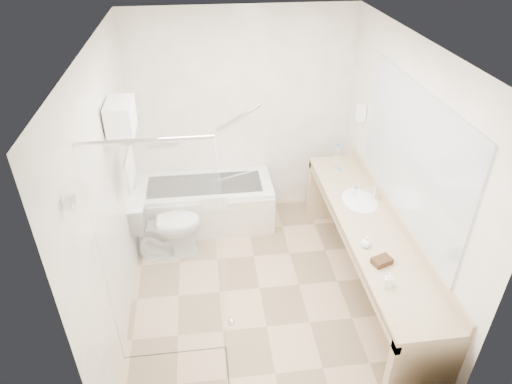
{
  "coord_description": "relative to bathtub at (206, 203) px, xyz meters",
  "views": [
    {
      "loc": [
        -0.47,
        -3.42,
        3.4
      ],
      "look_at": [
        0.0,
        0.3,
        1.0
      ],
      "focal_mm": 32.0,
      "sensor_mm": 36.0,
      "label": 1
    }
  ],
  "objects": [
    {
      "name": "floor",
      "position": [
        0.5,
        -1.24,
        -0.28
      ],
      "size": [
        3.2,
        3.2,
        0.0
      ],
      "primitive_type": "plane",
      "color": "tan",
      "rests_on": "ground"
    },
    {
      "name": "ceiling",
      "position": [
        0.5,
        -1.24,
        2.22
      ],
      "size": [
        2.6,
        3.2,
        0.1
      ],
      "primitive_type": "cube",
      "color": "white",
      "rests_on": "wall_back"
    },
    {
      "name": "wall_back",
      "position": [
        0.5,
        0.36,
        0.97
      ],
      "size": [
        2.6,
        0.1,
        2.5
      ],
      "primitive_type": "cube",
      "color": "white",
      "rests_on": "ground"
    },
    {
      "name": "wall_front",
      "position": [
        0.5,
        -2.84,
        0.97
      ],
      "size": [
        2.6,
        0.1,
        2.5
      ],
      "primitive_type": "cube",
      "color": "white",
      "rests_on": "ground"
    },
    {
      "name": "wall_left",
      "position": [
        -0.8,
        -1.24,
        0.97
      ],
      "size": [
        0.1,
        3.2,
        2.5
      ],
      "primitive_type": "cube",
      "color": "white",
      "rests_on": "ground"
    },
    {
      "name": "wall_right",
      "position": [
        1.8,
        -1.24,
        0.97
      ],
      "size": [
        0.1,
        3.2,
        2.5
      ],
      "primitive_type": "cube",
      "color": "white",
      "rests_on": "ground"
    },
    {
      "name": "bathtub",
      "position": [
        0.0,
        0.0,
        0.0
      ],
      "size": [
        1.6,
        0.73,
        0.59
      ],
      "color": "white",
      "rests_on": "floor"
    },
    {
      "name": "grab_bar_short",
      "position": [
        -0.45,
        0.32,
        0.67
      ],
      "size": [
        0.4,
        0.03,
        0.03
      ],
      "primitive_type": "cylinder",
      "rotation": [
        0.0,
        1.57,
        0.0
      ],
      "color": "silver",
      "rests_on": "wall_back"
    },
    {
      "name": "grab_bar_long",
      "position": [
        0.45,
        0.32,
        0.97
      ],
      "size": [
        0.53,
        0.03,
        0.33
      ],
      "primitive_type": "cylinder",
      "rotation": [
        0.0,
        1.05,
        0.0
      ],
      "color": "silver",
      "rests_on": "wall_back"
    },
    {
      "name": "shower_enclosure",
      "position": [
        -0.13,
        -2.16,
        0.79
      ],
      "size": [
        0.96,
        0.91,
        2.11
      ],
      "color": "silver",
      "rests_on": "floor"
    },
    {
      "name": "towel_shelf",
      "position": [
        -0.67,
        -0.89,
        1.48
      ],
      "size": [
        0.24,
        0.55,
        0.81
      ],
      "color": "silver",
      "rests_on": "wall_left"
    },
    {
      "name": "vanity_counter",
      "position": [
        1.52,
        -1.39,
        0.36
      ],
      "size": [
        0.55,
        2.7,
        0.95
      ],
      "color": "tan",
      "rests_on": "floor"
    },
    {
      "name": "sink",
      "position": [
        1.55,
        -0.99,
        0.54
      ],
      "size": [
        0.4,
        0.52,
        0.14
      ],
      "primitive_type": "ellipsoid",
      "color": "white",
      "rests_on": "vanity_counter"
    },
    {
      "name": "faucet",
      "position": [
        1.7,
        -0.99,
        0.65
      ],
      "size": [
        0.03,
        0.03,
        0.14
      ],
      "primitive_type": "cylinder",
      "color": "silver",
      "rests_on": "vanity_counter"
    },
    {
      "name": "mirror",
      "position": [
        1.79,
        -1.39,
        1.27
      ],
      "size": [
        0.02,
        2.0,
        1.2
      ],
      "primitive_type": "cube",
      "color": "silver",
      "rests_on": "wall_right"
    },
    {
      "name": "hairdryer_unit",
      "position": [
        1.75,
        -0.19,
        1.17
      ],
      "size": [
        0.08,
        0.1,
        0.18
      ],
      "primitive_type": "cube",
      "color": "white",
      "rests_on": "wall_right"
    },
    {
      "name": "toilet",
      "position": [
        -0.45,
        -0.54,
        0.11
      ],
      "size": [
        0.82,
        0.5,
        0.77
      ],
      "primitive_type": "imported",
      "rotation": [
        0.0,
        0.0,
        1.66
      ],
      "color": "white",
      "rests_on": "floor"
    },
    {
      "name": "amenity_basket",
      "position": [
        1.43,
        -1.94,
        0.6
      ],
      "size": [
        0.19,
        0.16,
        0.05
      ],
      "primitive_type": "cube",
      "rotation": [
        0.0,
        0.0,
        0.34
      ],
      "color": "#472F19",
      "rests_on": "vanity_counter"
    },
    {
      "name": "soap_bottle_a",
      "position": [
        1.38,
        -2.2,
        0.61
      ],
      "size": [
        0.09,
        0.14,
        0.06
      ],
      "primitive_type": "imported",
      "rotation": [
        0.0,
        0.0,
        -0.27
      ],
      "color": "white",
      "rests_on": "vanity_counter"
    },
    {
      "name": "soap_bottle_b",
      "position": [
        1.37,
        -1.7,
        0.62
      ],
      "size": [
        0.1,
        0.12,
        0.08
      ],
      "primitive_type": "imported",
      "rotation": [
        0.0,
        0.0,
        0.12
      ],
      "color": "white",
      "rests_on": "vanity_counter"
    },
    {
      "name": "water_bottle_left",
      "position": [
        1.49,
        -0.99,
        0.65
      ],
      "size": [
        0.05,
        0.05,
        0.17
      ],
      "rotation": [
        0.0,
        0.0,
        0.15
      ],
      "color": "silver",
      "rests_on": "vanity_counter"
    },
    {
      "name": "water_bottle_mid",
      "position": [
        1.43,
        -0.62,
        0.65
      ],
      "size": [
        0.05,
        0.05,
        0.17
      ],
      "rotation": [
        0.0,
        0.0,
        0.04
      ],
      "color": "silver",
      "rests_on": "vanity_counter"
    },
    {
      "name": "water_bottle_right",
      "position": [
        1.55,
        -0.14,
        0.67
      ],
      "size": [
        0.07,
        0.07,
        0.22
      ],
      "rotation": [
        0.0,
        0.0,
        -0.05
      ],
      "color": "silver",
      "rests_on": "vanity_counter"
    },
    {
      "name": "drinking_glass_near",
      "position": [
        1.51,
        -0.3,
        0.62
      ],
      "size": [
        0.08,
        0.08,
        0.09
      ],
      "primitive_type": "cylinder",
      "rotation": [
        0.0,
        0.0,
        0.15
      ],
      "color": "silver",
      "rests_on": "vanity_counter"
    },
    {
      "name": "drinking_glass_far",
      "position": [
        1.47,
        -0.92,
        0.62
      ],
      "size": [
        0.1,
        0.1,
        0.1
      ],
      "primitive_type": "cylinder",
      "rotation": [
        0.0,
        0.0,
        0.26
      ],
      "color": "silver",
      "rests_on": "vanity_counter"
    }
  ]
}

